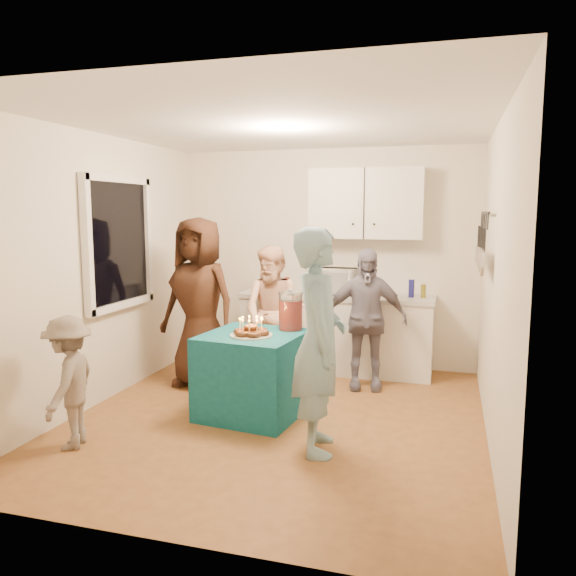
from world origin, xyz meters
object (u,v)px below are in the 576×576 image
(microwave, at_px, (332,281))
(counter, at_px, (336,334))
(woman_back_left, at_px, (199,302))
(woman_back_right, at_px, (365,319))
(punch_jar, at_px, (291,312))
(party_table, at_px, (253,374))
(woman_back_center, at_px, (274,314))
(child_near_left, at_px, (69,382))
(man_birthday, at_px, (319,341))

(microwave, bearing_deg, counter, 1.85)
(woman_back_left, height_order, woman_back_right, woman_back_left)
(punch_jar, xyz_separation_m, woman_back_right, (0.58, 0.80, -0.19))
(counter, bearing_deg, woman_back_right, -54.21)
(party_table, relative_size, woman_back_left, 0.47)
(woman_back_left, bearing_deg, party_table, -27.42)
(party_table, bearing_deg, punch_jar, 44.05)
(woman_back_center, distance_m, child_near_left, 2.40)
(man_birthday, distance_m, woman_back_center, 1.90)
(counter, relative_size, child_near_left, 2.08)
(microwave, relative_size, woman_back_center, 0.36)
(counter, distance_m, woman_back_center, 0.87)
(counter, distance_m, woman_back_left, 1.68)
(punch_jar, height_order, woman_back_center, woman_back_center)
(man_birthday, bearing_deg, child_near_left, 90.05)
(man_birthday, relative_size, child_near_left, 1.65)
(counter, xyz_separation_m, microwave, (-0.05, 0.00, 0.63))
(woman_back_center, bearing_deg, man_birthday, -56.95)
(man_birthday, height_order, woman_back_center, man_birthday)
(party_table, xyz_separation_m, woman_back_left, (-0.85, 0.69, 0.52))
(woman_back_left, bearing_deg, microwave, 49.34)
(microwave, xyz_separation_m, woman_back_left, (-1.24, -0.96, -0.16))
(punch_jar, height_order, child_near_left, punch_jar)
(party_table, relative_size, man_birthday, 0.49)
(punch_jar, bearing_deg, woman_back_left, 159.75)
(woman_back_left, distance_m, woman_back_right, 1.76)
(woman_back_center, bearing_deg, punch_jar, -57.76)
(woman_back_center, relative_size, child_near_left, 1.41)
(woman_back_right, bearing_deg, party_table, -138.95)
(woman_back_center, bearing_deg, counter, 48.97)
(counter, relative_size, punch_jar, 6.47)
(party_table, relative_size, punch_jar, 2.50)
(counter, xyz_separation_m, woman_back_center, (-0.58, -0.56, 0.32))
(counter, xyz_separation_m, punch_jar, (-0.17, -1.38, 0.50))
(woman_back_center, relative_size, woman_back_right, 1.00)
(microwave, bearing_deg, party_table, -101.58)
(woman_back_center, height_order, woman_back_right, woman_back_center)
(woman_back_right, bearing_deg, woman_back_left, -177.38)
(woman_back_right, distance_m, child_near_left, 2.96)
(man_birthday, xyz_separation_m, child_near_left, (-1.90, -0.49, -0.35))
(party_table, relative_size, woman_back_center, 0.57)
(woman_back_left, height_order, woman_back_center, woman_back_left)
(party_table, bearing_deg, woman_back_right, 51.03)
(microwave, height_order, woman_back_left, woman_back_left)
(party_table, bearing_deg, man_birthday, -38.18)
(punch_jar, distance_m, woman_back_center, 0.94)
(woman_back_left, bearing_deg, child_near_left, -88.30)
(microwave, height_order, party_table, microwave)
(counter, relative_size, woman_back_center, 1.47)
(counter, bearing_deg, party_table, -105.14)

